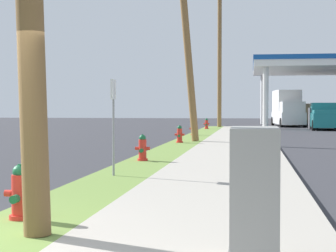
% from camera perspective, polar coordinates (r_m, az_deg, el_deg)
% --- Properties ---
extents(fire_hydrant_nearest, '(0.42, 0.38, 0.74)m').
position_cam_1_polar(fire_hydrant_nearest, '(7.96, -14.59, -6.71)').
color(fire_hydrant_nearest, red).
rests_on(fire_hydrant_nearest, grass_verge).
extents(fire_hydrant_second, '(0.42, 0.38, 0.74)m').
position_cam_1_polar(fire_hydrant_second, '(16.11, -2.56, -2.33)').
color(fire_hydrant_second, red).
rests_on(fire_hydrant_second, grass_verge).
extents(fire_hydrant_third, '(0.42, 0.37, 0.74)m').
position_cam_1_polar(fire_hydrant_third, '(24.33, 1.16, -0.91)').
color(fire_hydrant_third, red).
rests_on(fire_hydrant_third, grass_verge).
extents(fire_hydrant_fourth, '(0.42, 0.37, 0.74)m').
position_cam_1_polar(fire_hydrant_fourth, '(31.07, 2.55, -0.31)').
color(fire_hydrant_fourth, red).
rests_on(fire_hydrant_fourth, grass_verge).
extents(fire_hydrant_fifth, '(0.42, 0.38, 0.74)m').
position_cam_1_polar(fire_hydrant_fifth, '(40.09, 3.87, 0.18)').
color(fire_hydrant_fifth, red).
rests_on(fire_hydrant_fifth, grass_verge).
extents(utility_pole_midground, '(1.75, 0.51, 9.91)m').
position_cam_1_polar(utility_pole_midground, '(25.79, 1.79, 9.75)').
color(utility_pole_midground, olive).
rests_on(utility_pole_midground, grass_verge).
extents(utility_pole_background, '(0.35, 1.40, 10.50)m').
position_cam_1_polar(utility_pole_background, '(44.56, 5.17, 6.79)').
color(utility_pole_background, olive).
rests_on(utility_pole_background, grass_verge).
extents(utility_cabinet, '(0.51, 0.85, 1.31)m').
position_cam_1_polar(utility_cabinet, '(5.61, 8.62, -7.29)').
color(utility_cabinet, slate).
rests_on(utility_cabinet, sidewalk_slab).
extents(street_sign_post, '(0.05, 0.36, 2.12)m').
position_cam_1_polar(street_sign_post, '(12.61, -5.48, 1.91)').
color(street_sign_post, gray).
rests_on(street_sign_post, grass_verge).
extents(car_silver_by_near_pump, '(2.08, 4.56, 1.57)m').
position_cam_1_polar(car_silver_by_near_pump, '(57.24, 12.55, 0.92)').
color(car_silver_by_near_pump, '#BCBCC1').
rests_on(car_silver_by_near_pump, ground).
extents(truck_white_at_forecourt, '(2.69, 6.56, 3.11)m').
position_cam_1_polar(truck_white_at_forecourt, '(50.30, 11.87, 1.67)').
color(truck_white_at_forecourt, white).
rests_on(truck_white_at_forecourt, ground).
extents(truck_tan_on_apron, '(2.12, 5.40, 1.97)m').
position_cam_1_polar(truck_tan_on_apron, '(54.17, 13.81, 1.06)').
color(truck_tan_on_apron, tan).
rests_on(truck_tan_on_apron, ground).
extents(truck_teal_at_far_bay, '(2.31, 5.47, 1.97)m').
position_cam_1_polar(truck_teal_at_far_bay, '(43.31, 15.39, 0.86)').
color(truck_teal_at_far_bay, '#197075').
rests_on(truck_teal_at_far_bay, ground).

